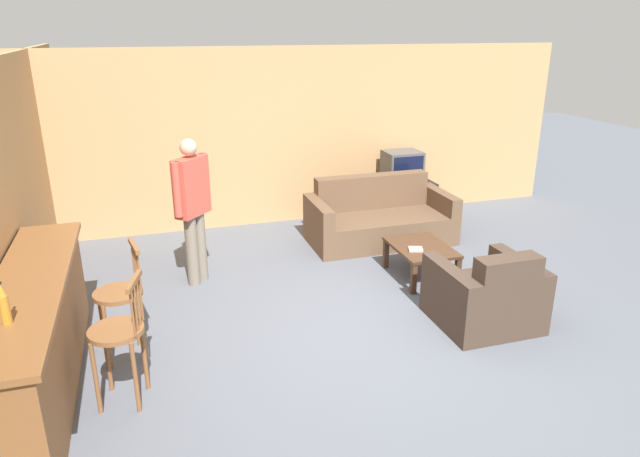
{
  "coord_description": "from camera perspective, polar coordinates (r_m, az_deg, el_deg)",
  "views": [
    {
      "loc": [
        -1.81,
        -4.53,
        2.89
      ],
      "look_at": [
        -0.12,
        0.88,
        0.85
      ],
      "focal_mm": 32.0,
      "sensor_mm": 36.0,
      "label": 1
    }
  ],
  "objects": [
    {
      "name": "bar_chair_near",
      "position": [
        4.8,
        -19.45,
        -10.29
      ],
      "size": [
        0.52,
        0.52,
        1.08
      ],
      "color": "brown",
      "rests_on": "ground_plane"
    },
    {
      "name": "bar_chair_mid",
      "position": [
        5.41,
        -19.32,
        -6.72
      ],
      "size": [
        0.5,
        0.5,
        1.08
      ],
      "color": "brown",
      "rests_on": "ground_plane"
    },
    {
      "name": "tv_unit",
      "position": [
        9.05,
        8.04,
        2.82
      ],
      "size": [
        1.04,
        0.5,
        0.56
      ],
      "color": "black",
      "rests_on": "ground_plane"
    },
    {
      "name": "couch_far",
      "position": [
        8.03,
        5.9,
        0.87
      ],
      "size": [
        1.98,
        0.95,
        0.87
      ],
      "color": "brown",
      "rests_on": "ground_plane"
    },
    {
      "name": "person_by_window",
      "position": [
        6.62,
        -12.62,
        2.43
      ],
      "size": [
        0.44,
        0.45,
        1.71
      ],
      "color": "#756B5B",
      "rests_on": "ground_plane"
    },
    {
      "name": "bar_counter",
      "position": [
        5.2,
        -26.32,
        -9.73
      ],
      "size": [
        0.55,
        2.8,
        1.0
      ],
      "color": "brown",
      "rests_on": "ground_plane"
    },
    {
      "name": "tv",
      "position": [
        8.91,
        8.21,
        6.07
      ],
      "size": [
        0.55,
        0.45,
        0.5
      ],
      "color": "#4C4C4C",
      "rests_on": "tv_unit"
    },
    {
      "name": "wall_back",
      "position": [
        8.56,
        -4.89,
        9.02
      ],
      "size": [
        9.4,
        0.08,
        2.6
      ],
      "color": "tan",
      "rests_on": "ground_plane"
    },
    {
      "name": "bottle",
      "position": [
        4.33,
        -29.05,
        -6.67
      ],
      "size": [
        0.06,
        0.06,
        0.31
      ],
      "color": "#B27A23",
      "rests_on": "bar_counter"
    },
    {
      "name": "ground_plane",
      "position": [
        5.67,
        3.88,
        -10.91
      ],
      "size": [
        24.0,
        24.0,
        0.0
      ],
      "primitive_type": "plane",
      "color": "#565B66"
    },
    {
      "name": "wall_left",
      "position": [
        6.22,
        -28.81,
        2.5
      ],
      "size": [
        0.08,
        8.68,
        2.6
      ],
      "color": "tan",
      "rests_on": "ground_plane"
    },
    {
      "name": "armchair_near",
      "position": [
        6.01,
        16.28,
        -6.57
      ],
      "size": [
        0.95,
        0.91,
        0.85
      ],
      "color": "#423328",
      "rests_on": "ground_plane"
    },
    {
      "name": "coffee_table",
      "position": [
        6.9,
        10.07,
        -2.21
      ],
      "size": [
        0.64,
        0.86,
        0.4
      ],
      "color": "#472D1E",
      "rests_on": "ground_plane"
    },
    {
      "name": "book_on_table",
      "position": [
        6.74,
        9.54,
        -2.05
      ],
      "size": [
        0.2,
        0.19,
        0.02
      ],
      "color": "#B7AD99",
      "rests_on": "coffee_table"
    }
  ]
}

